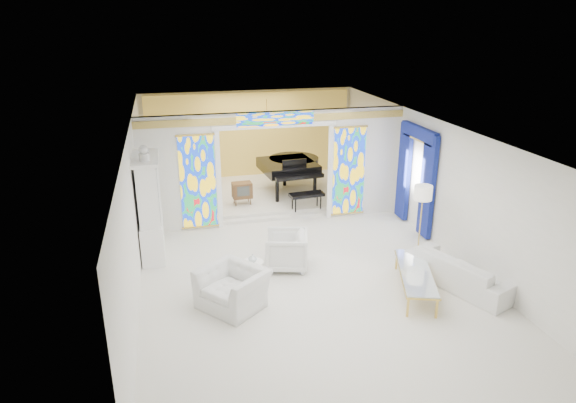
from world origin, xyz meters
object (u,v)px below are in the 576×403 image
object	(u,v)px
armchair_right	(286,250)
grand_piano	(291,166)
china_cabinet	(150,208)
tv_console	(242,190)
armchair_left	(232,288)
coffee_table	(416,273)
sofa	(461,271)

from	to	relation	value
armchair_right	grand_piano	xyz separation A→B (m)	(1.28, 4.66, 0.56)
china_cabinet	tv_console	distance (m)	3.54
armchair_left	armchair_right	xyz separation A→B (m)	(1.38, 1.33, 0.03)
armchair_left	grand_piano	bearing A→B (deg)	116.31
coffee_table	grand_piano	distance (m)	6.42
china_cabinet	coffee_table	xyz separation A→B (m)	(5.13, -3.00, -0.75)
armchair_right	tv_console	xyz separation A→B (m)	(-0.38, 3.81, 0.18)
grand_piano	tv_console	world-z (taller)	grand_piano
armchair_left	grand_piano	xyz separation A→B (m)	(2.67, 5.99, 0.59)
sofa	grand_piano	bearing A→B (deg)	-4.00
sofa	coffee_table	xyz separation A→B (m)	(-1.03, -0.01, 0.08)
sofa	coffee_table	bearing A→B (deg)	68.71
sofa	tv_console	bearing A→B (deg)	12.30
tv_console	grand_piano	bearing A→B (deg)	24.51
china_cabinet	grand_piano	world-z (taller)	china_cabinet
armchair_right	grand_piano	bearing A→B (deg)	179.75
coffee_table	tv_console	size ratio (longest dim) A/B	3.37
china_cabinet	tv_console	size ratio (longest dim) A/B	4.26
tv_console	coffee_table	bearing A→B (deg)	-66.73
grand_piano	coffee_table	bearing A→B (deg)	-86.30
sofa	grand_piano	distance (m)	6.66
coffee_table	tv_console	world-z (taller)	tv_console
grand_piano	china_cabinet	bearing A→B (deg)	-146.51
china_cabinet	tv_console	xyz separation A→B (m)	(2.48, 2.46, -0.58)
grand_piano	armchair_right	bearing A→B (deg)	-110.58
coffee_table	tv_console	xyz separation A→B (m)	(-2.65, 5.46, 0.17)
armchair_right	sofa	xyz separation A→B (m)	(3.31, -1.65, -0.08)
china_cabinet	sofa	world-z (taller)	china_cabinet
armchair_left	coffee_table	world-z (taller)	armchair_left
china_cabinet	coffee_table	distance (m)	5.99
armchair_right	coffee_table	size ratio (longest dim) A/B	0.43
china_cabinet	armchair_right	bearing A→B (deg)	-25.19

